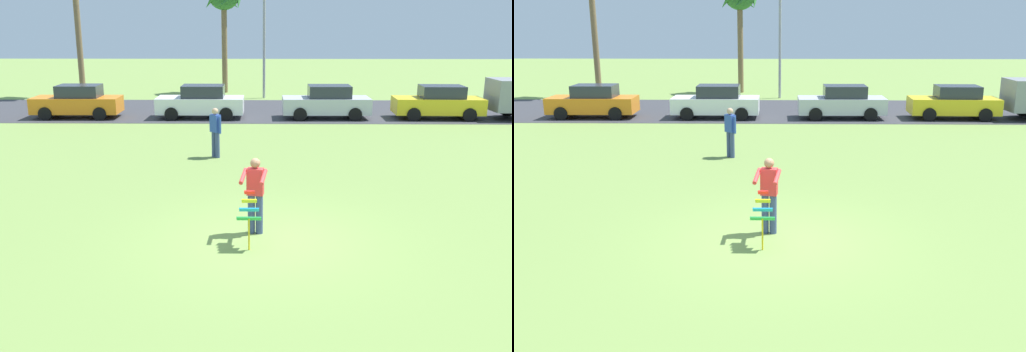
% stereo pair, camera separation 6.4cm
% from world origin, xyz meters
% --- Properties ---
extents(ground_plane, '(120.00, 120.00, 0.00)m').
position_xyz_m(ground_plane, '(0.00, 0.00, 0.00)').
color(ground_plane, olive).
extents(road_strip, '(120.00, 8.00, 0.01)m').
position_xyz_m(road_strip, '(0.00, 18.22, 0.01)').
color(road_strip, '#38383D').
rests_on(road_strip, ground).
extents(person_kite_flyer, '(0.61, 0.71, 1.73)m').
position_xyz_m(person_kite_flyer, '(-0.27, 0.40, 0.95)').
color(person_kite_flyer, '#384772').
rests_on(person_kite_flyer, ground).
extents(kite_held, '(0.51, 0.63, 1.16)m').
position_xyz_m(kite_held, '(-0.38, -0.39, 0.79)').
color(kite_held, red).
rests_on(kite_held, ground).
extents(parked_car_orange, '(4.22, 1.87, 1.60)m').
position_xyz_m(parked_car_orange, '(-9.20, 15.82, 0.77)').
color(parked_car_orange, orange).
rests_on(parked_car_orange, ground).
extents(parked_car_white, '(4.20, 1.84, 1.60)m').
position_xyz_m(parked_car_white, '(-3.16, 15.82, 0.77)').
color(parked_car_white, white).
rests_on(parked_car_white, ground).
extents(parked_car_silver, '(4.22, 1.87, 1.60)m').
position_xyz_m(parked_car_silver, '(2.95, 15.82, 0.77)').
color(parked_car_silver, silver).
rests_on(parked_car_silver, ground).
extents(parked_car_yellow, '(4.25, 1.93, 1.60)m').
position_xyz_m(parked_car_yellow, '(8.36, 15.81, 0.77)').
color(parked_car_yellow, yellow).
rests_on(parked_car_yellow, ground).
extents(streetlight_pole, '(0.24, 1.65, 7.00)m').
position_xyz_m(streetlight_pole, '(-0.10, 23.36, 4.00)').
color(streetlight_pole, '#9E9EA3').
rests_on(streetlight_pole, ground).
extents(person_walker_near, '(0.43, 0.43, 1.73)m').
position_xyz_m(person_walker_near, '(-1.76, 7.63, 0.93)').
color(person_walker_near, '#384772').
rests_on(person_walker_near, ground).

